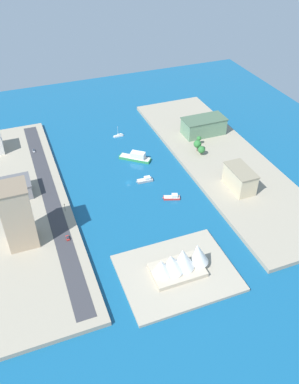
{
  "coord_description": "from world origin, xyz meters",
  "views": [
    {
      "loc": [
        75.43,
        243.67,
        188.08
      ],
      "look_at": [
        -10.3,
        20.4,
        2.35
      ],
      "focal_mm": 37.07,
      "sensor_mm": 36.0,
      "label": 1
    }
  ],
  "objects_px": {
    "sailboat_small_white": "(118,136)",
    "apartment_midrise_tan": "(17,216)",
    "tugboat_red": "(172,197)",
    "terminal_long_green": "(204,126)",
    "pickup_red": "(68,238)",
    "opera_landmark": "(179,262)",
    "office_block_beige": "(240,179)",
    "warehouse_low_gray": "(11,189)",
    "traffic_light_waterfront": "(65,206)",
    "sedan_silver": "(34,151)",
    "yacht_sleek_gray": "(145,180)",
    "ferry_green_doubledeck": "(136,157)"
  },
  "relations": [
    {
      "from": "ferry_green_doubledeck",
      "to": "opera_landmark",
      "type": "height_order",
      "value": "opera_landmark"
    },
    {
      "from": "yacht_sleek_gray",
      "to": "traffic_light_waterfront",
      "type": "xyz_separation_m",
      "value": [
        67.67,
        17.27,
        6.13
      ]
    },
    {
      "from": "apartment_midrise_tan",
      "to": "pickup_red",
      "type": "relative_size",
      "value": 9.94
    },
    {
      "from": "terminal_long_green",
      "to": "traffic_light_waterfront",
      "type": "bearing_deg",
      "value": 24.4
    },
    {
      "from": "sailboat_small_white",
      "to": "opera_landmark",
      "type": "xyz_separation_m",
      "value": [
        15.84,
        172.64,
        9.3
      ]
    },
    {
      "from": "sailboat_small_white",
      "to": "sedan_silver",
      "type": "relative_size",
      "value": 2.1
    },
    {
      "from": "terminal_long_green",
      "to": "opera_landmark",
      "type": "distance_m",
      "value": 170.44
    },
    {
      "from": "yacht_sleek_gray",
      "to": "apartment_midrise_tan",
      "type": "distance_m",
      "value": 108.72
    },
    {
      "from": "tugboat_red",
      "to": "yacht_sleek_gray",
      "type": "xyz_separation_m",
      "value": [
        11.34,
        -28.07,
        0.05
      ]
    },
    {
      "from": "traffic_light_waterfront",
      "to": "opera_landmark",
      "type": "bearing_deg",
      "value": 123.87
    },
    {
      "from": "terminal_long_green",
      "to": "office_block_beige",
      "type": "bearing_deg",
      "value": 81.14
    },
    {
      "from": "tugboat_red",
      "to": "yacht_sleek_gray",
      "type": "bearing_deg",
      "value": -68.0
    },
    {
      "from": "tugboat_red",
      "to": "ferry_green_doubledeck",
      "type": "xyz_separation_m",
      "value": [
        7.56,
        -60.45,
        1.5
      ]
    },
    {
      "from": "yacht_sleek_gray",
      "to": "terminal_long_green",
      "type": "xyz_separation_m",
      "value": [
        -75.93,
        -47.89,
        9.58
      ]
    },
    {
      "from": "apartment_midrise_tan",
      "to": "sedan_silver",
      "type": "bearing_deg",
      "value": -101.07
    },
    {
      "from": "yacht_sleek_gray",
      "to": "opera_landmark",
      "type": "xyz_separation_m",
      "value": [
        14.4,
        96.65,
        8.87
      ]
    },
    {
      "from": "terminal_long_green",
      "to": "office_block_beige",
      "type": "distance_m",
      "value": 86.62
    },
    {
      "from": "pickup_red",
      "to": "opera_landmark",
      "type": "xyz_separation_m",
      "value": [
        -57.51,
        50.52,
        6.14
      ]
    },
    {
      "from": "tugboat_red",
      "to": "terminal_long_green",
      "type": "bearing_deg",
      "value": -130.38
    },
    {
      "from": "yacht_sleek_gray",
      "to": "pickup_red",
      "type": "distance_m",
      "value": 85.48
    },
    {
      "from": "yacht_sleek_gray",
      "to": "warehouse_low_gray",
      "type": "height_order",
      "value": "warehouse_low_gray"
    },
    {
      "from": "ferry_green_doubledeck",
      "to": "sedan_silver",
      "type": "distance_m",
      "value": 90.39
    },
    {
      "from": "tugboat_red",
      "to": "apartment_midrise_tan",
      "type": "bearing_deg",
      "value": 5.2
    },
    {
      "from": "sedan_silver",
      "to": "pickup_red",
      "type": "height_order",
      "value": "pickup_red"
    },
    {
      "from": "tugboat_red",
      "to": "apartment_midrise_tan",
      "type": "distance_m",
      "value": 113.33
    },
    {
      "from": "pickup_red",
      "to": "traffic_light_waterfront",
      "type": "distance_m",
      "value": 29.36
    },
    {
      "from": "tugboat_red",
      "to": "traffic_light_waterfront",
      "type": "height_order",
      "value": "traffic_light_waterfront"
    },
    {
      "from": "sailboat_small_white",
      "to": "yacht_sleek_gray",
      "type": "relative_size",
      "value": 0.78
    },
    {
      "from": "yacht_sleek_gray",
      "to": "office_block_beige",
      "type": "bearing_deg",
      "value": 148.94
    },
    {
      "from": "warehouse_low_gray",
      "to": "traffic_light_waterfront",
      "type": "height_order",
      "value": "warehouse_low_gray"
    },
    {
      "from": "terminal_long_green",
      "to": "apartment_midrise_tan",
      "type": "relative_size",
      "value": 0.89
    },
    {
      "from": "warehouse_low_gray",
      "to": "pickup_red",
      "type": "distance_m",
      "value": 67.75
    },
    {
      "from": "tugboat_red",
      "to": "yacht_sleek_gray",
      "type": "height_order",
      "value": "tugboat_red"
    },
    {
      "from": "warehouse_low_gray",
      "to": "pickup_red",
      "type": "relative_size",
      "value": 6.6
    },
    {
      "from": "warehouse_low_gray",
      "to": "traffic_light_waterfront",
      "type": "xyz_separation_m",
      "value": [
        -33.4,
        32.09,
        -1.61
      ]
    },
    {
      "from": "ferry_green_doubledeck",
      "to": "opera_landmark",
      "type": "distance_m",
      "value": 130.51
    },
    {
      "from": "sailboat_small_white",
      "to": "apartment_midrise_tan",
      "type": "height_order",
      "value": "apartment_midrise_tan"
    },
    {
      "from": "warehouse_low_gray",
      "to": "pickup_red",
      "type": "bearing_deg",
      "value": 115.58
    },
    {
      "from": "ferry_green_doubledeck",
      "to": "apartment_midrise_tan",
      "type": "xyz_separation_m",
      "value": [
        102.68,
        70.48,
        22.76
      ]
    },
    {
      "from": "yacht_sleek_gray",
      "to": "apartment_midrise_tan",
      "type": "bearing_deg",
      "value": 21.07
    },
    {
      "from": "pickup_red",
      "to": "opera_landmark",
      "type": "distance_m",
      "value": 76.8
    },
    {
      "from": "terminal_long_green",
      "to": "traffic_light_waterfront",
      "type": "relative_size",
      "value": 6.11
    },
    {
      "from": "terminal_long_green",
      "to": "tugboat_red",
      "type": "bearing_deg",
      "value": 49.62
    },
    {
      "from": "sailboat_small_white",
      "to": "yacht_sleek_gray",
      "type": "bearing_deg",
      "value": 88.92
    },
    {
      "from": "warehouse_low_gray",
      "to": "apartment_midrise_tan",
      "type": "height_order",
      "value": "apartment_midrise_tan"
    },
    {
      "from": "pickup_red",
      "to": "terminal_long_green",
      "type": "bearing_deg",
      "value": -147.55
    },
    {
      "from": "yacht_sleek_gray",
      "to": "ferry_green_doubledeck",
      "type": "bearing_deg",
      "value": -96.65
    },
    {
      "from": "ferry_green_doubledeck",
      "to": "warehouse_low_gray",
      "type": "distance_m",
      "value": 106.5
    },
    {
      "from": "sailboat_small_white",
      "to": "traffic_light_waterfront",
      "type": "height_order",
      "value": "sailboat_small_white"
    },
    {
      "from": "terminal_long_green",
      "to": "traffic_light_waterfront",
      "type": "xyz_separation_m",
      "value": [
        143.61,
        65.15,
        -3.45
      ]
    }
  ]
}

